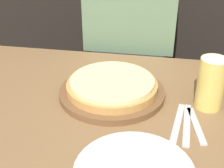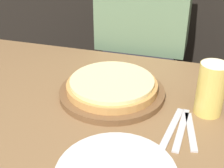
% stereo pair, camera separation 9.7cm
% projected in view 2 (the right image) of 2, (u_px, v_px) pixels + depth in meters
% --- Properties ---
extents(pizza_on_board, '(0.33, 0.33, 0.06)m').
position_uv_depth(pizza_on_board, '(112.00, 88.00, 0.98)').
color(pizza_on_board, brown).
rests_on(pizza_on_board, dining_table).
extents(beer_glass, '(0.08, 0.08, 0.16)m').
position_uv_depth(beer_glass, '(211.00, 87.00, 0.87)').
color(beer_glass, '#E5C65B').
rests_on(beer_glass, dining_table).
extents(fork, '(0.05, 0.19, 0.00)m').
position_uv_depth(fork, '(172.00, 128.00, 0.84)').
color(fork, silver).
rests_on(fork, dining_table).
extents(dinner_knife, '(0.03, 0.19, 0.00)m').
position_uv_depth(dinner_knife, '(181.00, 129.00, 0.83)').
color(dinner_knife, silver).
rests_on(dinner_knife, dining_table).
extents(spoon, '(0.05, 0.16, 0.00)m').
position_uv_depth(spoon, '(191.00, 131.00, 0.83)').
color(spoon, silver).
rests_on(spoon, dining_table).
extents(diner_person, '(0.38, 0.20, 1.35)m').
position_uv_depth(diner_person, '(141.00, 58.00, 1.42)').
color(diner_person, '#33333D').
rests_on(diner_person, ground_plane).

